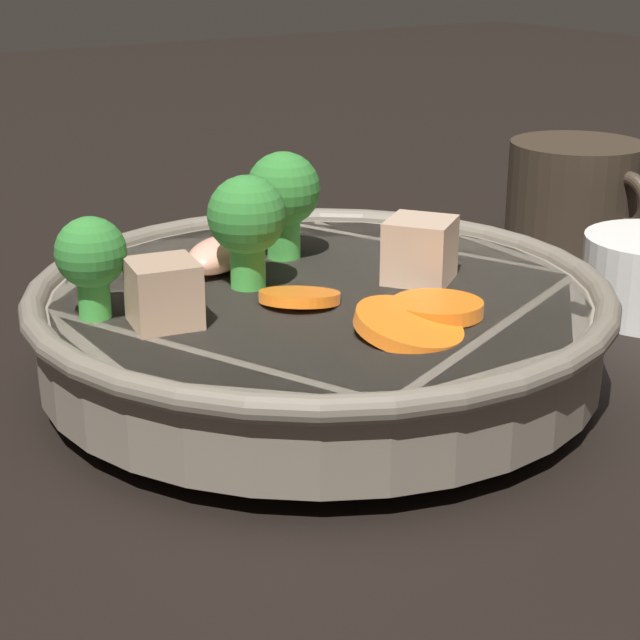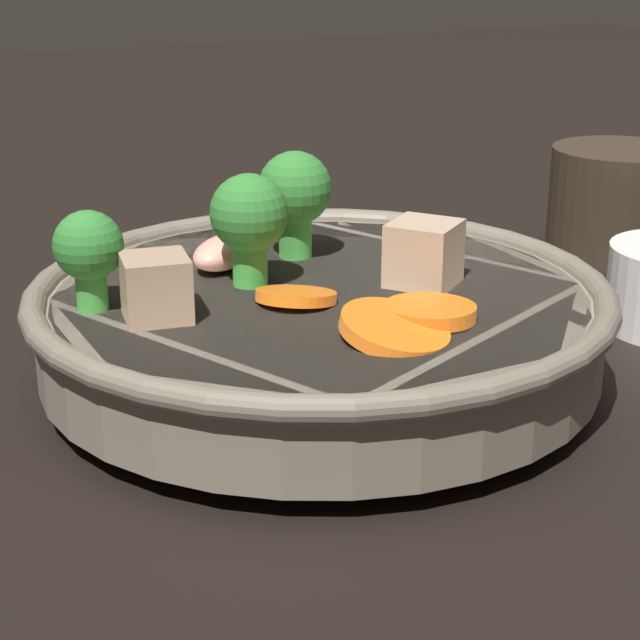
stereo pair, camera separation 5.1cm
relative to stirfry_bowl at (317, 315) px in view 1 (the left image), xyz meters
The scene contains 3 objects.
ground_plane 0.04m from the stirfry_bowl, 46.43° to the left, with size 3.00×3.00×0.00m, color black.
stirfry_bowl is the anchor object (origin of this frame).
dark_mug 0.30m from the stirfry_bowl, 109.82° to the left, with size 0.11×0.09×0.07m.
Camera 1 is at (0.40, -0.27, 0.21)m, focal length 60.00 mm.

